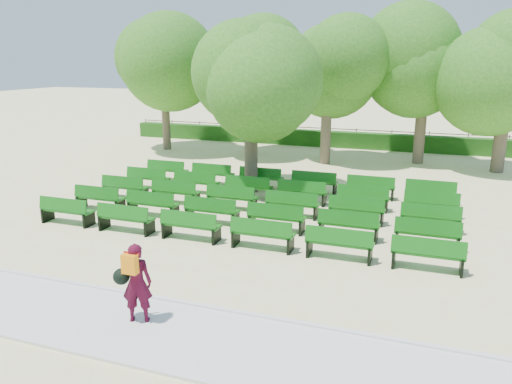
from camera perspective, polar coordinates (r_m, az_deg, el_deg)
ground at (r=16.28m, az=0.10°, el=-2.78°), size 120.00×120.00×0.00m
paving at (r=10.16m, az=-14.46°, el=-14.63°), size 30.00×2.20×0.06m
curb at (r=10.99m, az=-11.09°, el=-11.89°), size 30.00×0.12×0.10m
hedge at (r=29.42m, az=9.29°, el=5.96°), size 26.00×0.70×0.90m
fence at (r=29.88m, az=9.40°, el=5.22°), size 26.00×0.10×1.02m
tree_line at (r=25.63m, az=7.60°, el=3.68°), size 21.80×6.80×7.04m
bench_array at (r=16.63m, az=0.63°, el=-2.07°), size 1.73×0.59×1.08m
tree_among at (r=18.70m, az=-0.59°, el=11.60°), size 4.03×4.03×5.70m
person at (r=9.88m, az=-13.64°, el=-9.91°), size 0.79×0.56×1.59m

